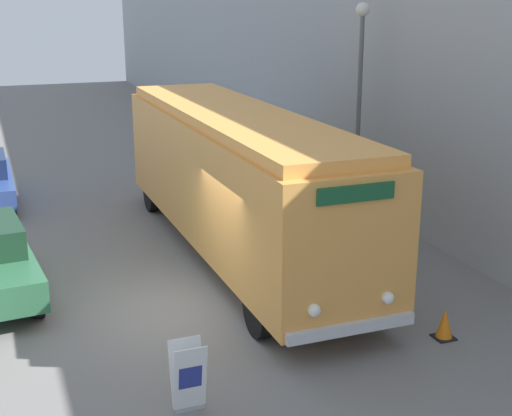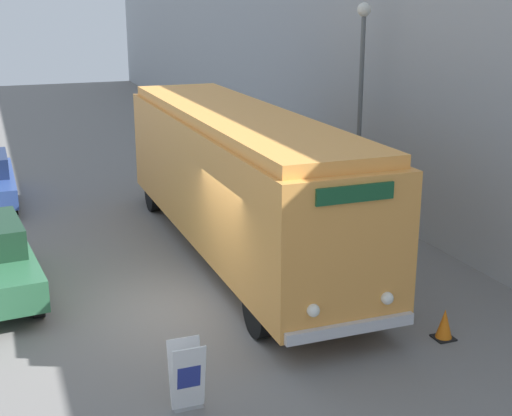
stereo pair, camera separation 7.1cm
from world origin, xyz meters
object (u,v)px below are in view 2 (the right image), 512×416
vintage_bus (237,175)px  sign_board (187,376)px  streetlamp (361,81)px  traffic_cone (444,324)px

vintage_bus → sign_board: bearing=-115.8°
sign_board → streetlamp: bearing=47.3°
vintage_bus → traffic_cone: 6.10m
streetlamp → traffic_cone: 8.00m
streetlamp → traffic_cone: (-1.95, -6.91, -3.53)m
streetlamp → vintage_bus: bearing=-160.7°
sign_board → streetlamp: 10.64m
vintage_bus → streetlamp: streetlamp is taller
sign_board → streetlamp: size_ratio=0.18×
vintage_bus → sign_board: 6.87m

